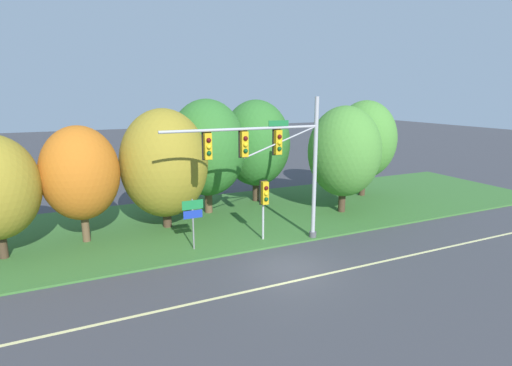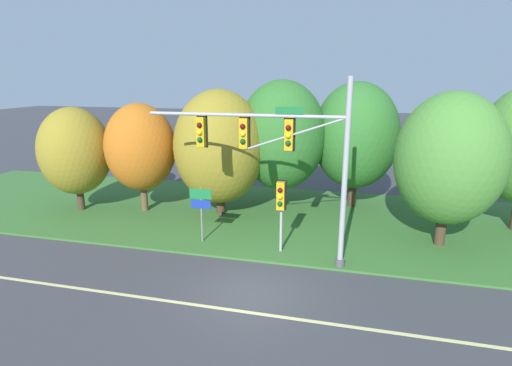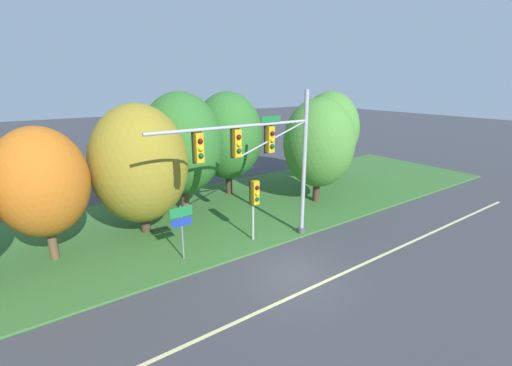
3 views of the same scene
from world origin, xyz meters
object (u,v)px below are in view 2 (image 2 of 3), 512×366
object	(u,v)px
tree_tall_centre	(356,136)
tree_mid_verge	(282,136)
pedestrian_signal_near_kerb	(281,201)
tree_right_far	(450,159)
tree_nearest_road	(75,151)
tree_behind_signpost	(219,147)
tree_left_of_mast	(140,148)
route_sign_post	(201,205)
traffic_signal_mast	(282,150)

from	to	relation	value
tree_tall_centre	tree_mid_verge	bearing A→B (deg)	-161.03
pedestrian_signal_near_kerb	tree_right_far	bearing A→B (deg)	20.70
tree_nearest_road	tree_behind_signpost	distance (m)	8.30
pedestrian_signal_near_kerb	tree_left_of_mast	size ratio (longest dim) A/B	0.53
route_sign_post	tree_mid_verge	distance (m)	6.92
pedestrian_signal_near_kerb	tree_behind_signpost	world-z (taller)	tree_behind_signpost
tree_nearest_road	tree_mid_verge	xyz separation A→B (m)	(11.33, 3.11, 0.84)
tree_mid_verge	tree_right_far	xyz separation A→B (m)	(8.17, -3.54, -0.26)
traffic_signal_mast	pedestrian_signal_near_kerb	world-z (taller)	traffic_signal_mast
tree_right_far	tree_left_of_mast	bearing A→B (deg)	175.75
tree_behind_signpost	tree_mid_verge	distance (m)	3.65
tree_left_of_mast	tree_right_far	distance (m)	15.84
pedestrian_signal_near_kerb	tree_nearest_road	world-z (taller)	tree_nearest_road
traffic_signal_mast	pedestrian_signal_near_kerb	bearing A→B (deg)	100.50
traffic_signal_mast	tree_mid_verge	bearing A→B (deg)	100.19
route_sign_post	tree_left_of_mast	world-z (taller)	tree_left_of_mast
tree_behind_signpost	tree_right_far	bearing A→B (deg)	-8.83
route_sign_post	tree_right_far	distance (m)	11.33
pedestrian_signal_near_kerb	tree_tall_centre	size ratio (longest dim) A/B	0.45
tree_nearest_road	tree_left_of_mast	world-z (taller)	tree_left_of_mast
route_sign_post	tree_right_far	world-z (taller)	tree_right_far
tree_nearest_road	route_sign_post	bearing A→B (deg)	-17.67
tree_mid_verge	tree_tall_centre	bearing A→B (deg)	18.97
route_sign_post	tree_behind_signpost	bearing A→B (deg)	96.29
traffic_signal_mast	pedestrian_signal_near_kerb	xyz separation A→B (m)	(-0.13, 0.69, -2.33)
tree_left_of_mast	tree_tall_centre	xyz separation A→B (m)	(11.74, 3.78, 0.53)
traffic_signal_mast	tree_mid_verge	world-z (taller)	traffic_signal_mast
tree_behind_signpost	tree_tall_centre	distance (m)	7.94
pedestrian_signal_near_kerb	tree_tall_centre	distance (m)	8.38
pedestrian_signal_near_kerb	tree_tall_centre	bearing A→B (deg)	68.51
tree_mid_verge	tree_tall_centre	distance (m)	4.35
tree_behind_signpost	tree_mid_verge	xyz separation A→B (m)	(3.15, 1.78, 0.49)
tree_left_of_mast	tree_behind_signpost	size ratio (longest dim) A/B	0.89
pedestrian_signal_near_kerb	tree_tall_centre	world-z (taller)	tree_tall_centre
tree_nearest_road	tree_mid_verge	bearing A→B (deg)	15.36
pedestrian_signal_near_kerb	tree_behind_signpost	size ratio (longest dim) A/B	0.48
route_sign_post	tree_mid_verge	xyz separation A→B (m)	(2.70, 5.86, 2.49)
traffic_signal_mast	tree_behind_signpost	world-z (taller)	traffic_signal_mast
tree_right_far	pedestrian_signal_near_kerb	bearing A→B (deg)	-159.30
traffic_signal_mast	tree_right_far	world-z (taller)	traffic_signal_mast
tree_behind_signpost	tree_right_far	distance (m)	11.45
traffic_signal_mast	pedestrian_signal_near_kerb	size ratio (longest dim) A/B	2.53
pedestrian_signal_near_kerb	tree_mid_verge	distance (m)	6.58
pedestrian_signal_near_kerb	route_sign_post	xyz separation A→B (m)	(-3.81, 0.34, -0.60)
tree_nearest_road	tree_right_far	xyz separation A→B (m)	(19.50, -0.42, 0.57)
tree_behind_signpost	tree_tall_centre	size ratio (longest dim) A/B	0.95
tree_nearest_road	tree_mid_verge	world-z (taller)	tree_mid_verge
tree_tall_centre	tree_right_far	size ratio (longest dim) A/B	1.05
tree_right_far	traffic_signal_mast	bearing A→B (deg)	-154.16
traffic_signal_mast	tree_mid_verge	size ratio (longest dim) A/B	1.12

